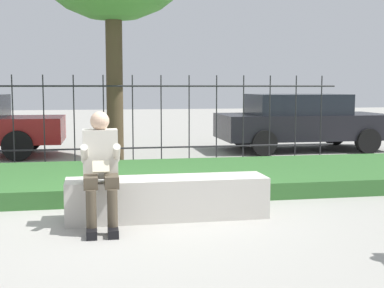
% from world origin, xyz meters
% --- Properties ---
extents(ground_plane, '(60.00, 60.00, 0.00)m').
position_xyz_m(ground_plane, '(0.00, 0.00, 0.00)').
color(ground_plane, '#9E9B93').
extents(stone_bench, '(2.37, 0.54, 0.49)m').
position_xyz_m(stone_bench, '(0.36, 0.00, 0.22)').
color(stone_bench, beige).
rests_on(stone_bench, ground_plane).
extents(person_seated_reader, '(0.42, 0.73, 1.29)m').
position_xyz_m(person_seated_reader, '(-0.42, -0.31, 0.71)').
color(person_seated_reader, black).
rests_on(person_seated_reader, ground_plane).
extents(grass_berm, '(10.95, 2.77, 0.24)m').
position_xyz_m(grass_berm, '(0.00, 2.09, 0.12)').
color(grass_berm, '#33662D').
rests_on(grass_berm, ground_plane).
extents(iron_fence, '(8.95, 0.03, 1.78)m').
position_xyz_m(iron_fence, '(-0.00, 4.26, 0.93)').
color(iron_fence, '#232326').
rests_on(iron_fence, ground_plane).
extents(car_parked_right, '(4.09, 2.03, 1.37)m').
position_xyz_m(car_parked_right, '(4.52, 6.16, 0.72)').
color(car_parked_right, black).
rests_on(car_parked_right, ground_plane).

